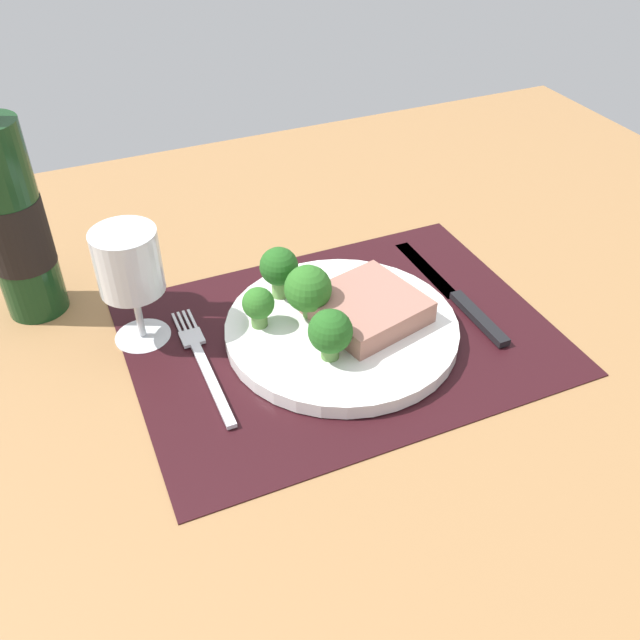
% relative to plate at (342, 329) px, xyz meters
% --- Properties ---
extents(ground_plane, '(1.40, 1.10, 0.03)m').
position_rel_plate_xyz_m(ground_plane, '(0.00, 0.00, -0.03)').
color(ground_plane, '#996D42').
extents(placemat, '(0.45, 0.33, 0.00)m').
position_rel_plate_xyz_m(placemat, '(0.00, 0.00, -0.01)').
color(placemat, black).
rests_on(placemat, ground_plane).
extents(plate, '(0.25, 0.25, 0.02)m').
position_rel_plate_xyz_m(plate, '(0.00, 0.00, 0.00)').
color(plate, white).
rests_on(plate, placemat).
extents(steak, '(0.13, 0.13, 0.03)m').
position_rel_plate_xyz_m(steak, '(0.03, -0.00, 0.02)').
color(steak, '#9E6B5B').
rests_on(steak, plate).
extents(broccoli_near_fork, '(0.03, 0.03, 0.05)m').
position_rel_plate_xyz_m(broccoli_near_fork, '(-0.08, 0.03, 0.04)').
color(broccoli_near_fork, '#5B8942').
rests_on(broccoli_near_fork, plate).
extents(broccoli_back_left, '(0.05, 0.05, 0.06)m').
position_rel_plate_xyz_m(broccoli_back_left, '(-0.03, -0.04, 0.04)').
color(broccoli_back_left, '#5B8942').
rests_on(broccoli_back_left, plate).
extents(broccoli_near_steak, '(0.05, 0.05, 0.06)m').
position_rel_plate_xyz_m(broccoli_near_steak, '(-0.03, 0.03, 0.04)').
color(broccoli_near_steak, '#6B994C').
rests_on(broccoli_near_steak, plate).
extents(broccoli_front_edge, '(0.04, 0.04, 0.06)m').
position_rel_plate_xyz_m(broccoli_front_edge, '(-0.04, 0.08, 0.05)').
color(broccoli_front_edge, '#6B994C').
rests_on(broccoli_front_edge, plate).
extents(fork, '(0.02, 0.19, 0.01)m').
position_rel_plate_xyz_m(fork, '(-0.15, 0.01, -0.01)').
color(fork, silver).
rests_on(fork, placemat).
extents(knife, '(0.02, 0.23, 0.01)m').
position_rel_plate_xyz_m(knife, '(0.15, 0.01, -0.00)').
color(knife, black).
rests_on(knife, placemat).
extents(wine_bottle, '(0.07, 0.07, 0.31)m').
position_rel_plate_xyz_m(wine_bottle, '(-0.30, 0.19, 0.11)').
color(wine_bottle, '#143819').
rests_on(wine_bottle, ground_plane).
extents(wine_glass, '(0.07, 0.07, 0.13)m').
position_rel_plate_xyz_m(wine_glass, '(-0.20, 0.09, 0.08)').
color(wine_glass, silver).
rests_on(wine_glass, ground_plane).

